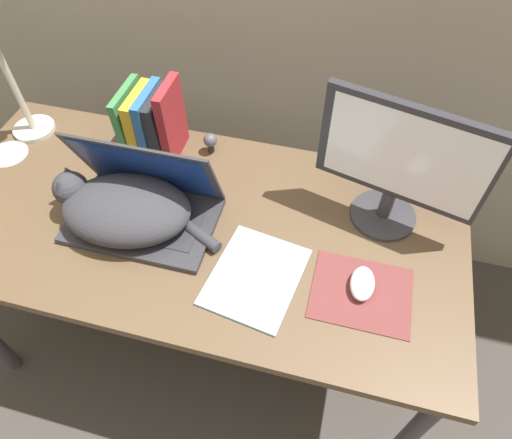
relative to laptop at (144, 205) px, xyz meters
name	(u,v)px	position (x,y,z in m)	size (l,w,h in m)	color
ground_plane	(181,425)	(0.13, -0.33, -0.77)	(12.00, 12.00, 0.00)	#3D3833
desk	(196,235)	(0.13, 0.02, -0.12)	(1.47, 0.71, 0.72)	brown
laptop	(144,205)	(0.00, 0.00, 0.00)	(0.39, 0.25, 0.25)	#2D2D33
cat	(123,208)	(-0.04, -0.04, 0.02)	(0.47, 0.28, 0.14)	#333338
external_monitor	(400,164)	(0.63, 0.16, 0.15)	(0.41, 0.18, 0.37)	#333338
mousepad	(361,293)	(0.60, -0.09, -0.05)	(0.24, 0.20, 0.00)	brown
computer_mouse	(362,283)	(0.60, -0.08, -0.03)	(0.06, 0.10, 0.03)	silver
book_row	(152,122)	(-0.08, 0.27, 0.06)	(0.16, 0.17, 0.24)	#387A42
notepad	(256,277)	(0.34, -0.12, -0.04)	(0.24, 0.29, 0.01)	#99C6E0
webcam	(210,141)	(0.09, 0.29, -0.01)	(0.04, 0.04, 0.07)	#232328
cd_disc	(8,154)	(-0.52, 0.12, -0.05)	(0.12, 0.12, 0.00)	silver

